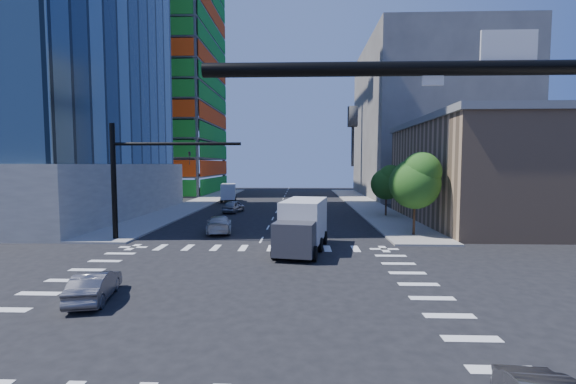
{
  "coord_description": "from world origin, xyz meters",
  "views": [
    {
      "loc": [
        3.15,
        -18.0,
        5.99
      ],
      "look_at": [
        2.24,
        8.0,
        4.1
      ],
      "focal_mm": 24.0,
      "sensor_mm": 36.0,
      "label": 1
    }
  ],
  "objects": [
    {
      "name": "ground",
      "position": [
        0.0,
        0.0,
        0.0
      ],
      "size": [
        160.0,
        160.0,
        0.0
      ],
      "primitive_type": "plane",
      "color": "black",
      "rests_on": "ground"
    },
    {
      "name": "road_markings",
      "position": [
        0.0,
        0.0,
        0.01
      ],
      "size": [
        20.0,
        20.0,
        0.01
      ],
      "primitive_type": "cube",
      "color": "silver",
      "rests_on": "ground"
    },
    {
      "name": "sidewalk_ne",
      "position": [
        12.5,
        40.0,
        0.07
      ],
      "size": [
        5.0,
        60.0,
        0.15
      ],
      "primitive_type": "cube",
      "color": "gray",
      "rests_on": "ground"
    },
    {
      "name": "sidewalk_nw",
      "position": [
        -12.5,
        40.0,
        0.07
      ],
      "size": [
        5.0,
        60.0,
        0.15
      ],
      "primitive_type": "cube",
      "color": "gray",
      "rests_on": "ground"
    },
    {
      "name": "construction_building",
      "position": [
        -27.41,
        61.93,
        24.61
      ],
      "size": [
        25.16,
        34.5,
        70.6
      ],
      "color": "slate",
      "rests_on": "ground"
    },
    {
      "name": "commercial_building",
      "position": [
        25.0,
        22.0,
        5.31
      ],
      "size": [
        20.5,
        22.5,
        10.6
      ],
      "color": "tan",
      "rests_on": "ground"
    },
    {
      "name": "bg_building_ne",
      "position": [
        27.0,
        55.0,
        14.0
      ],
      "size": [
        24.0,
        30.0,
        28.0
      ],
      "primitive_type": "cube",
      "color": "#635D59",
      "rests_on": "ground"
    },
    {
      "name": "signal_mast_nw",
      "position": [
        -10.0,
        11.5,
        5.49
      ],
      "size": [
        10.2,
        0.4,
        9.0
      ],
      "color": "black",
      "rests_on": "sidewalk_nw"
    },
    {
      "name": "tree_south",
      "position": [
        12.63,
        13.9,
        4.69
      ],
      "size": [
        4.16,
        4.16,
        6.82
      ],
      "color": "#382316",
      "rests_on": "sidewalk_ne"
    },
    {
      "name": "tree_north",
      "position": [
        12.93,
        25.9,
        3.99
      ],
      "size": [
        3.54,
        3.52,
        5.78
      ],
      "color": "#382316",
      "rests_on": "sidewalk_ne"
    },
    {
      "name": "car_nb_far",
      "position": [
        3.54,
        20.6,
        0.8
      ],
      "size": [
        3.13,
        5.97,
        1.6
      ],
      "primitive_type": "imported",
      "rotation": [
        0.0,
        0.0,
        0.08
      ],
      "color": "black",
      "rests_on": "ground"
    },
    {
      "name": "car_sb_near",
      "position": [
        -4.06,
        15.2,
        0.75
      ],
      "size": [
        2.96,
        5.45,
        1.5
      ],
      "primitive_type": "imported",
      "rotation": [
        0.0,
        0.0,
        3.32
      ],
      "color": "#BCBCBC",
      "rests_on": "ground"
    },
    {
      "name": "car_sb_mid",
      "position": [
        -5.29,
        29.2,
        0.75
      ],
      "size": [
        2.55,
        4.68,
        1.51
      ],
      "primitive_type": "imported",
      "rotation": [
        0.0,
        0.0,
        2.96
      ],
      "color": "#95969C",
      "rests_on": "ground"
    },
    {
      "name": "car_sb_cross",
      "position": [
        -5.96,
        -1.71,
        0.65
      ],
      "size": [
        2.15,
        4.13,
        1.29
      ],
      "primitive_type": "imported",
      "rotation": [
        0.0,
        0.0,
        3.35
      ],
      "color": "#56555A",
      "rests_on": "ground"
    },
    {
      "name": "box_truck_near",
      "position": [
        3.16,
        8.03,
        1.54
      ],
      "size": [
        3.96,
        7.03,
        3.48
      ],
      "rotation": [
        0.0,
        0.0,
        -0.18
      ],
      "color": "black",
      "rests_on": "ground"
    },
    {
      "name": "box_truck_far",
      "position": [
        -8.5,
        42.92,
        1.27
      ],
      "size": [
        3.12,
        5.77,
        2.88
      ],
      "rotation": [
        0.0,
        0.0,
        3.29
      ],
      "color": "black",
      "rests_on": "ground"
    }
  ]
}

